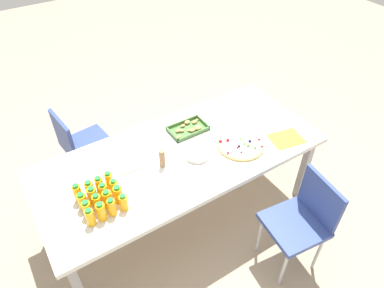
{
  "coord_description": "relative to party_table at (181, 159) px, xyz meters",
  "views": [
    {
      "loc": [
        -0.99,
        -1.72,
        2.6
      ],
      "look_at": [
        0.12,
        0.03,
        0.74
      ],
      "focal_mm": 32.83,
      "sensor_mm": 36.0,
      "label": 1
    }
  ],
  "objects": [
    {
      "name": "ground_plane",
      "position": [
        0.0,
        0.0,
        -0.67
      ],
      "size": [
        12.0,
        12.0,
        0.0
      ],
      "primitive_type": "plane",
      "color": "tan"
    },
    {
      "name": "party_table",
      "position": [
        0.0,
        0.0,
        0.0
      ],
      "size": [
        2.23,
        0.98,
        0.72
      ],
      "color": "silver",
      "rests_on": "ground_plane"
    },
    {
      "name": "chair_near_right",
      "position": [
        0.52,
        -0.85,
        -0.17
      ],
      "size": [
        0.45,
        0.45,
        0.83
      ],
      "rotation": [
        0.0,
        0.0,
        1.45
      ],
      "color": "#33478C",
      "rests_on": "ground_plane"
    },
    {
      "name": "chair_far_left",
      "position": [
        -0.58,
        0.81,
        -0.17
      ],
      "size": [
        0.44,
        0.44,
        0.83
      ],
      "rotation": [
        0.0,
        0.0,
        -1.45
      ],
      "color": "#33478C",
      "rests_on": "ground_plane"
    },
    {
      "name": "juice_bottle_0",
      "position": [
        -0.81,
        -0.25,
        0.12
      ],
      "size": [
        0.06,
        0.06,
        0.14
      ],
      "color": "#F8AC14",
      "rests_on": "party_table"
    },
    {
      "name": "juice_bottle_1",
      "position": [
        -0.74,
        -0.25,
        0.13
      ],
      "size": [
        0.06,
        0.06,
        0.15
      ],
      "color": "#FAAD14",
      "rests_on": "party_table"
    },
    {
      "name": "juice_bottle_2",
      "position": [
        -0.67,
        -0.25,
        0.12
      ],
      "size": [
        0.05,
        0.05,
        0.15
      ],
      "color": "#FAAB14",
      "rests_on": "party_table"
    },
    {
      "name": "juice_bottle_3",
      "position": [
        -0.59,
        -0.25,
        0.12
      ],
      "size": [
        0.06,
        0.06,
        0.13
      ],
      "color": "#F9AB14",
      "rests_on": "party_table"
    },
    {
      "name": "juice_bottle_4",
      "position": [
        -0.81,
        -0.18,
        0.12
      ],
      "size": [
        0.06,
        0.06,
        0.13
      ],
      "color": "#F9AD14",
      "rests_on": "party_table"
    },
    {
      "name": "juice_bottle_5",
      "position": [
        -0.73,
        -0.17,
        0.13
      ],
      "size": [
        0.06,
        0.06,
        0.15
      ],
      "color": "#F8AF14",
      "rests_on": "party_table"
    },
    {
      "name": "juice_bottle_6",
      "position": [
        -0.67,
        -0.18,
        0.13
      ],
      "size": [
        0.06,
        0.06,
        0.15
      ],
      "color": "#FAAC14",
      "rests_on": "party_table"
    },
    {
      "name": "juice_bottle_7",
      "position": [
        -0.59,
        -0.18,
        0.13
      ],
      "size": [
        0.06,
        0.06,
        0.15
      ],
      "color": "#FAAD14",
      "rests_on": "party_table"
    },
    {
      "name": "juice_bottle_8",
      "position": [
        -0.81,
        -0.1,
        0.12
      ],
      "size": [
        0.06,
        0.06,
        0.14
      ],
      "color": "#FAAE14",
      "rests_on": "party_table"
    },
    {
      "name": "juice_bottle_9",
      "position": [
        -0.74,
        -0.1,
        0.13
      ],
      "size": [
        0.06,
        0.06,
        0.15
      ],
      "color": "#F9AE14",
      "rests_on": "party_table"
    },
    {
      "name": "juice_bottle_10",
      "position": [
        -0.66,
        -0.1,
        0.12
      ],
      "size": [
        0.06,
        0.06,
        0.14
      ],
      "color": "#F9AD14",
      "rests_on": "party_table"
    },
    {
      "name": "juice_bottle_11",
      "position": [
        -0.59,
        -0.1,
        0.12
      ],
      "size": [
        0.05,
        0.05,
        0.14
      ],
      "color": "#F9AC14",
      "rests_on": "party_table"
    },
    {
      "name": "juice_bottle_12",
      "position": [
        -0.81,
        -0.02,
        0.13
      ],
      "size": [
        0.06,
        0.06,
        0.15
      ],
      "color": "#F9AE14",
      "rests_on": "party_table"
    },
    {
      "name": "juice_bottle_13",
      "position": [
        -0.73,
        -0.03,
        0.12
      ],
      "size": [
        0.06,
        0.06,
        0.14
      ],
      "color": "#F9AB14",
      "rests_on": "party_table"
    },
    {
      "name": "juice_bottle_14",
      "position": [
        -0.66,
        -0.03,
        0.12
      ],
      "size": [
        0.06,
        0.06,
        0.14
      ],
      "color": "#F8AC14",
      "rests_on": "party_table"
    },
    {
      "name": "juice_bottle_15",
      "position": [
        -0.59,
        -0.02,
        0.12
      ],
      "size": [
        0.05,
        0.05,
        0.14
      ],
      "color": "#FAAD14",
      "rests_on": "party_table"
    },
    {
      "name": "fruit_pizza",
      "position": [
        0.45,
        -0.17,
        0.07
      ],
      "size": [
        0.38,
        0.38,
        0.05
      ],
      "color": "tan",
      "rests_on": "party_table"
    },
    {
      "name": "snack_tray",
      "position": [
        0.21,
        0.22,
        0.07
      ],
      "size": [
        0.32,
        0.2,
        0.04
      ],
      "color": "#477238",
      "rests_on": "party_table"
    },
    {
      "name": "plate_stack",
      "position": [
        0.09,
        -0.09,
        0.07
      ],
      "size": [
        0.19,
        0.19,
        0.03
      ],
      "color": "silver",
      "rests_on": "party_table"
    },
    {
      "name": "napkin_stack",
      "position": [
        -0.4,
        0.1,
        0.07
      ],
      "size": [
        0.15,
        0.15,
        0.02
      ],
      "primitive_type": "cube",
      "color": "white",
      "rests_on": "party_table"
    },
    {
      "name": "cardboard_tube",
      "position": [
        -0.18,
        -0.04,
        0.13
      ],
      "size": [
        0.04,
        0.04,
        0.15
      ],
      "primitive_type": "cylinder",
      "color": "#9E7A56",
      "rests_on": "party_table"
    },
    {
      "name": "paper_folder",
      "position": [
        0.82,
        -0.31,
        0.06
      ],
      "size": [
        0.29,
        0.25,
        0.01
      ],
      "primitive_type": "cube",
      "rotation": [
        0.0,
        0.0,
        -0.2
      ],
      "color": "yellow",
      "rests_on": "party_table"
    }
  ]
}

